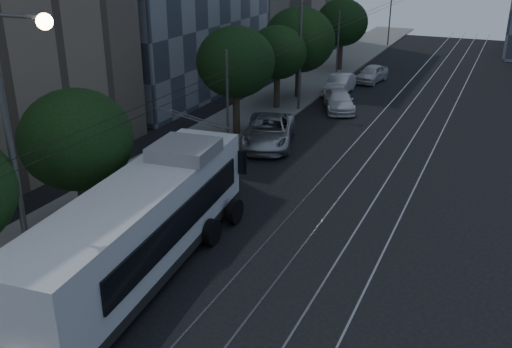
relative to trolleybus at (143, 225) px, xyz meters
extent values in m
plane|color=black|center=(2.90, 1.32, -1.81)|extent=(120.00, 120.00, 0.00)
cube|color=slate|center=(-4.60, 21.32, -1.73)|extent=(5.00, 90.00, 0.15)
cube|color=gray|center=(3.18, 21.32, -1.80)|extent=(0.08, 90.00, 0.02)
cube|color=gray|center=(4.62, 21.32, -1.80)|extent=(0.08, 90.00, 0.02)
cube|color=gray|center=(6.18, 21.32, -1.80)|extent=(0.08, 90.00, 0.02)
cube|color=gray|center=(7.62, 21.32, -1.80)|extent=(0.08, 90.00, 0.02)
cylinder|color=black|center=(-0.95, 21.32, 3.79)|extent=(0.02, 90.00, 0.02)
cylinder|color=black|center=(-0.25, 21.32, 3.79)|extent=(0.02, 90.00, 0.02)
cylinder|color=#515153|center=(-2.40, 11.32, 1.19)|extent=(0.14, 0.14, 6.00)
cylinder|color=#515153|center=(-2.40, 31.32, 1.19)|extent=(0.14, 0.14, 6.00)
cylinder|color=#515153|center=(-2.40, 51.32, 1.19)|extent=(0.14, 0.14, 6.00)
cube|color=silver|center=(0.00, -0.18, 0.07)|extent=(3.97, 12.92, 3.02)
cube|color=black|center=(0.00, -0.18, -1.28)|extent=(4.02, 12.97, 0.37)
cube|color=black|center=(0.00, 0.35, 0.20)|extent=(3.76, 10.29, 1.11)
cube|color=black|center=(0.00, 6.15, 0.31)|extent=(2.20, 0.30, 1.06)
cube|color=gray|center=(0.00, 3.00, 1.85)|extent=(2.53, 2.55, 0.53)
cylinder|color=#515153|center=(-0.32, 4.11, 2.74)|extent=(0.06, 4.79, 2.16)
cylinder|color=#515153|center=(0.32, 4.11, 2.74)|extent=(0.06, 4.79, 2.16)
cylinder|color=black|center=(-1.30, -4.25, -1.28)|extent=(0.32, 1.06, 1.06)
cylinder|color=black|center=(1.30, -4.25, -1.28)|extent=(0.32, 1.06, 1.06)
cylinder|color=black|center=(-1.30, 2.62, -1.28)|extent=(0.32, 1.06, 1.06)
cylinder|color=black|center=(1.30, 2.62, -1.28)|extent=(0.32, 1.06, 1.06)
cylinder|color=black|center=(-1.30, 4.65, -1.28)|extent=(0.32, 1.06, 1.06)
cylinder|color=black|center=(1.30, 4.65, -1.28)|extent=(0.32, 1.06, 1.06)
imported|color=#A8A9B0|center=(-1.40, 14.55, -0.98)|extent=(4.34, 6.53, 1.67)
imported|color=silver|center=(-1.26, 15.44, -1.20)|extent=(2.31, 3.83, 1.22)
imported|color=silver|center=(0.20, 23.47, -1.13)|extent=(3.58, 5.06, 1.36)
imported|color=silver|center=(-1.15, 28.09, -1.06)|extent=(1.71, 4.58, 1.50)
imported|color=silver|center=(0.20, 33.04, -1.09)|extent=(2.29, 4.43, 1.44)
cylinder|color=#31251B|center=(-4.10, 1.67, -0.69)|extent=(0.44, 0.44, 2.24)
ellipsoid|color=black|center=(-4.10, 1.67, 2.10)|extent=(4.44, 4.44, 4.00)
cylinder|color=#31251B|center=(-3.87, 15.32, -0.41)|extent=(0.44, 0.44, 2.80)
ellipsoid|color=black|center=(-3.87, 15.32, 2.73)|extent=(4.65, 4.65, 4.19)
cylinder|color=#31251B|center=(-3.89, 21.83, -0.55)|extent=(0.44, 0.44, 2.51)
ellipsoid|color=black|center=(-3.89, 21.83, 2.23)|extent=(4.08, 4.08, 3.67)
cylinder|color=#31251B|center=(-3.60, 25.32, -0.59)|extent=(0.44, 0.44, 2.43)
ellipsoid|color=black|center=(-3.60, 25.32, 2.60)|extent=(5.28, 5.28, 4.75)
cylinder|color=#31251B|center=(-3.60, 36.32, -0.49)|extent=(0.44, 0.44, 2.64)
ellipsoid|color=black|center=(-3.60, 36.32, 2.57)|extent=(4.64, 4.64, 4.18)
cylinder|color=#515153|center=(-2.34, -3.05, 3.01)|extent=(0.20, 0.20, 9.63)
cylinder|color=#515153|center=(-1.28, -3.05, 7.44)|extent=(2.12, 0.12, 0.12)
sphere|color=#EFBC83|center=(-0.32, -3.05, 7.34)|extent=(0.44, 0.44, 0.44)
cylinder|color=#515153|center=(-2.30, 22.01, 2.54)|extent=(0.20, 0.20, 8.71)
camera|label=1|loc=(11.07, -14.71, 9.28)|focal=40.00mm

